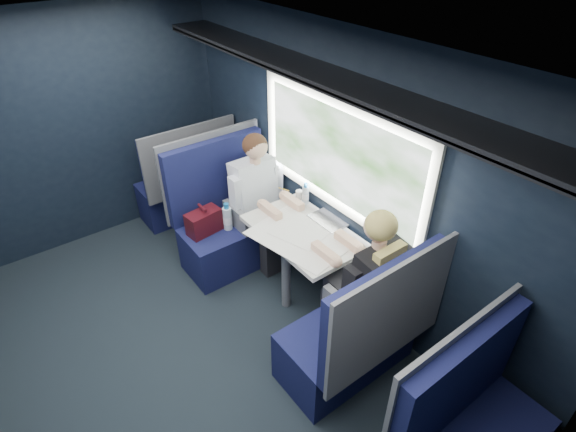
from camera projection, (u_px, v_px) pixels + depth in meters
ground at (198, 352)px, 3.59m from camera, size 2.80×4.20×0.01m
room_shell at (174, 194)px, 2.76m from camera, size 3.00×4.40×2.40m
table at (301, 239)px, 3.72m from camera, size 0.62×1.00×0.74m
seat_bay_near at (229, 222)px, 4.34m from camera, size 1.04×0.62×1.26m
seat_bay_far at (356, 336)px, 3.19m from camera, size 1.04×0.62×1.26m
seat_row_front at (187, 184)px, 4.95m from camera, size 1.04×0.51×1.16m
man at (260, 195)px, 4.18m from camera, size 0.53×0.56×1.32m
woman at (369, 276)px, 3.25m from camera, size 0.53×0.56×1.32m
papers at (300, 237)px, 3.61m from camera, size 0.68×0.87×0.01m
laptop at (335, 211)px, 3.80m from camera, size 0.25×0.33×0.25m
bottle_small at (306, 194)px, 3.98m from camera, size 0.06×0.06×0.21m
cup at (299, 195)px, 4.06m from camera, size 0.06×0.06×0.08m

